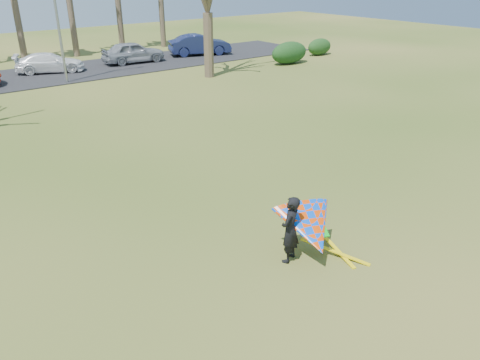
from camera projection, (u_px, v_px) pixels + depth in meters
ground at (287, 243)px, 12.25m from camera, size 100.00×100.00×0.00m
parking_strip at (20, 79)px, 30.12m from camera, size 46.00×7.00×0.06m
streetlight at (58, 7)px, 27.34m from camera, size 2.28×0.18×8.00m
hedge_near at (289, 53)px, 34.54m from camera, size 3.20×1.45×1.60m
hedge_far at (319, 47)px, 38.00m from camera, size 2.38×1.12×1.32m
car_3 at (50, 63)px, 31.52m from camera, size 4.75×3.20×1.28m
car_4 at (133, 52)px, 34.61m from camera, size 4.66×2.14×1.55m
car_5 at (200, 45)px, 37.68m from camera, size 5.21×3.24×1.62m
kite_flyer at (309, 228)px, 11.27m from camera, size 2.13×2.39×2.02m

